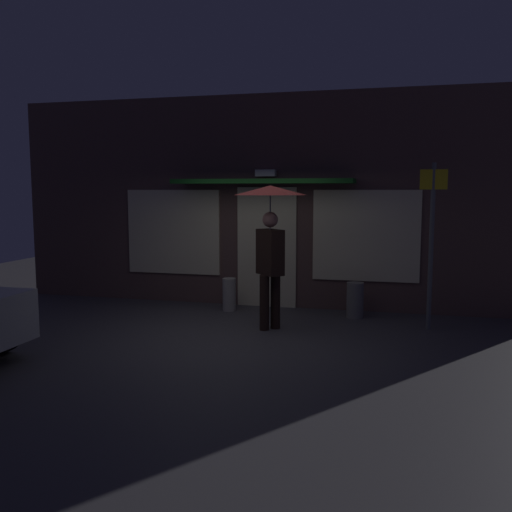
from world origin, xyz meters
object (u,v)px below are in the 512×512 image
street_sign_post (432,237)px  sidewalk_bollard (355,300)px  sidewalk_bollard_2 (229,294)px  person_with_umbrella (270,222)px

street_sign_post → sidewalk_bollard: 1.71m
street_sign_post → sidewalk_bollard_2: size_ratio=4.36×
person_with_umbrella → sidewalk_bollard_2: bearing=177.0°
person_with_umbrella → street_sign_post: 2.47m
street_sign_post → sidewalk_bollard: bearing=156.7°
sidewalk_bollard → person_with_umbrella: bearing=-137.3°
person_with_umbrella → sidewalk_bollard_2: person_with_umbrella is taller
street_sign_post → sidewalk_bollard_2: (-3.38, 0.50, -1.15)m
sidewalk_bollard_2 → sidewalk_bollard: bearing=0.1°
sidewalk_bollard → street_sign_post: bearing=-23.3°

